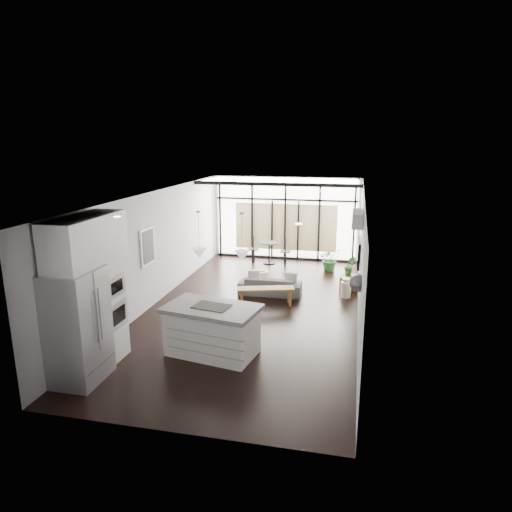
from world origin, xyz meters
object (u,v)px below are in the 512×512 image
at_px(island, 212,330).
at_px(tv, 359,253).
at_px(pouf, 260,277).
at_px(milk_can, 346,288).
at_px(fridge, 77,327).
at_px(console_bench, 266,296).
at_px(sofa, 270,283).

height_order(island, tv, tv).
xyz_separation_m(island, pouf, (-0.00, 4.48, -0.29)).
xyz_separation_m(pouf, tv, (2.70, -0.96, 1.11)).
bearing_deg(milk_can, fridge, -129.38).
xyz_separation_m(console_bench, milk_can, (1.93, 1.02, 0.03)).
relative_size(island, fridge, 0.90).
relative_size(fridge, sofa, 1.18).
distance_m(console_bench, milk_can, 2.19).
xyz_separation_m(sofa, console_bench, (0.05, -0.83, -0.10)).
xyz_separation_m(pouf, milk_can, (2.42, -0.65, 0.07)).
height_order(island, fridge, fridge).
bearing_deg(tv, fridge, -132.86).
height_order(console_bench, tv, tv).
relative_size(pouf, milk_can, 0.92).
xyz_separation_m(sofa, milk_can, (1.98, 0.18, -0.06)).
height_order(pouf, milk_can, milk_can).
distance_m(fridge, console_bench, 4.93).
bearing_deg(sofa, island, 82.45).
bearing_deg(tv, console_bench, -162.27).
xyz_separation_m(fridge, tv, (4.59, 4.95, 0.32)).
relative_size(sofa, pouf, 3.46).
xyz_separation_m(console_bench, pouf, (-0.49, 1.66, -0.03)).
xyz_separation_m(fridge, console_bench, (2.38, 4.24, -0.75)).
distance_m(sofa, tv, 2.46).
relative_size(island, console_bench, 1.25).
bearing_deg(console_bench, fridge, -135.72).
distance_m(sofa, milk_can, 1.99).
relative_size(island, sofa, 1.06).
xyz_separation_m(island, milk_can, (2.42, 3.84, -0.22)).
height_order(island, milk_can, island).
relative_size(sofa, console_bench, 1.18).
bearing_deg(milk_can, island, -122.22).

